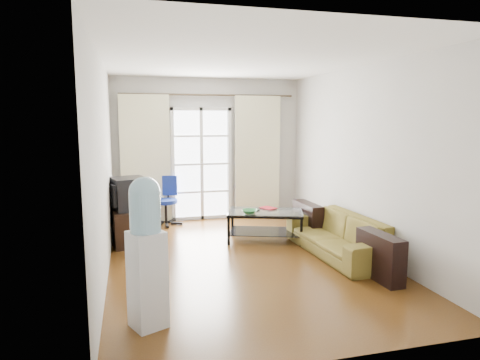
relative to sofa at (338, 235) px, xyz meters
name	(u,v)px	position (x,y,z in m)	size (l,w,h in m)	color
floor	(243,259)	(-1.38, 0.12, -0.29)	(5.20, 5.20, 0.00)	#593715
ceiling	(244,60)	(-1.38, 0.12, 2.41)	(5.20, 5.20, 0.00)	white
wall_back	(209,149)	(-1.38, 2.72, 1.06)	(3.60, 0.02, 2.70)	beige
wall_front	(332,197)	(-1.38, -2.48, 1.06)	(3.60, 0.02, 2.70)	beige
wall_left	(104,167)	(-3.18, 0.12, 1.06)	(0.02, 5.20, 2.70)	beige
wall_right	(363,160)	(0.42, 0.12, 1.06)	(0.02, 5.20, 2.70)	beige
french_door	(202,164)	(-1.53, 2.67, 0.79)	(1.16, 0.06, 2.15)	white
curtain_rod	(209,95)	(-1.38, 2.62, 2.09)	(0.04, 0.04, 3.30)	#4C3F2D
curtain_left	(146,159)	(-2.58, 2.60, 0.91)	(0.90, 0.07, 2.35)	beige
curtain_right	(257,157)	(-0.43, 2.60, 0.91)	(0.90, 0.07, 2.35)	beige
radiator	(250,200)	(-0.58, 2.62, 0.04)	(0.64, 0.12, 0.64)	#97979A
sofa	(338,235)	(0.00, 0.00, 0.00)	(0.86, 1.99, 0.57)	olive
coffee_table	(265,222)	(-0.79, 0.95, 0.02)	(1.33, 1.02, 0.48)	silver
bowl	(250,212)	(-1.08, 0.86, 0.22)	(0.32, 0.32, 0.06)	#2E7E37
book	(264,209)	(-0.77, 1.07, 0.20)	(0.27, 0.30, 0.02)	maroon
remote	(254,210)	(-0.96, 1.02, 0.20)	(0.18, 0.05, 0.02)	black
tv_stand	(129,227)	(-2.90, 1.31, -0.02)	(0.49, 0.73, 0.54)	black
crt_tv	(128,194)	(-2.90, 1.36, 0.50)	(0.64, 0.66, 0.50)	black
task_chair	(166,210)	(-2.24, 2.40, -0.02)	(0.77, 0.77, 0.89)	black
water_cooler	(146,250)	(-2.74, -1.51, 0.46)	(0.38, 0.38, 1.43)	silver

